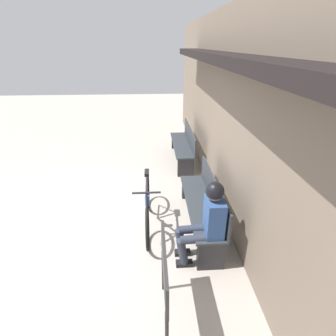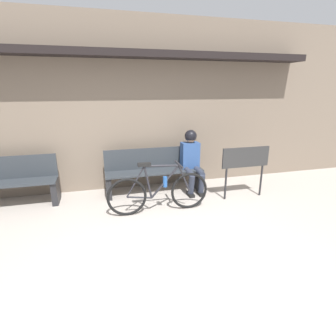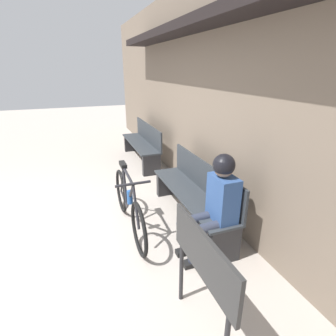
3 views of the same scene
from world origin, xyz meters
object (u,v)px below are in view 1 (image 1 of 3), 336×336
(park_bench_near, at_px, (204,205))
(person_seated, at_px, (207,218))
(park_bench_far, at_px, (184,145))
(signboard, at_px, (165,269))
(bicycle, at_px, (148,206))

(park_bench_near, relative_size, person_seated, 1.55)
(person_seated, xyz_separation_m, park_bench_far, (-3.34, 0.11, -0.28))
(park_bench_far, relative_size, signboard, 1.92)
(park_bench_far, height_order, signboard, signboard)
(person_seated, bearing_deg, park_bench_near, 171.24)
(person_seated, bearing_deg, park_bench_far, 178.13)
(park_bench_near, height_order, signboard, signboard)
(person_seated, relative_size, park_bench_far, 0.65)
(bicycle, xyz_separation_m, park_bench_far, (-2.53, 0.87, 0.05))
(signboard, bearing_deg, bicycle, -173.42)
(park_bench_near, relative_size, bicycle, 1.11)
(bicycle, distance_m, person_seated, 1.16)
(person_seated, distance_m, signboard, 1.00)
(park_bench_far, bearing_deg, person_seated, -1.87)
(bicycle, distance_m, park_bench_far, 2.68)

